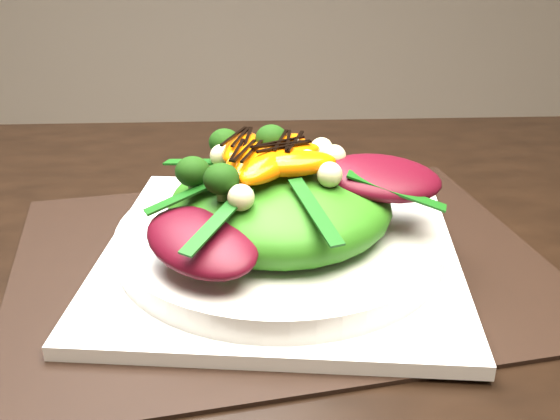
{
  "coord_description": "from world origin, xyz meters",
  "views": [
    {
      "loc": [
        -0.14,
        -0.43,
        1.03
      ],
      "look_at": [
        -0.12,
        0.06,
        0.8
      ],
      "focal_mm": 42.0,
      "sensor_mm": 36.0,
      "label": 1
    }
  ],
  "objects_px": {
    "plate_base": "(280,253)",
    "orange_segment": "(260,156)",
    "dining_table": "(430,316)",
    "lettuce_mound": "(280,206)",
    "placemat": "(280,261)",
    "salad_bowl": "(280,237)"
  },
  "relations": [
    {
      "from": "salad_bowl",
      "to": "lettuce_mound",
      "type": "height_order",
      "value": "lettuce_mound"
    },
    {
      "from": "salad_bowl",
      "to": "orange_segment",
      "type": "height_order",
      "value": "orange_segment"
    },
    {
      "from": "placemat",
      "to": "lettuce_mound",
      "type": "xyz_separation_m",
      "value": [
        0.0,
        -0.0,
        0.05
      ]
    },
    {
      "from": "placemat",
      "to": "lettuce_mound",
      "type": "relative_size",
      "value": 2.42
    },
    {
      "from": "plate_base",
      "to": "orange_segment",
      "type": "xyz_separation_m",
      "value": [
        -0.02,
        0.01,
        0.08
      ]
    },
    {
      "from": "placemat",
      "to": "lettuce_mound",
      "type": "bearing_deg",
      "value": -90.0
    },
    {
      "from": "dining_table",
      "to": "lettuce_mound",
      "type": "bearing_deg",
      "value": 154.57
    },
    {
      "from": "placemat",
      "to": "salad_bowl",
      "type": "xyz_separation_m",
      "value": [
        0.0,
        -0.0,
        0.02
      ]
    },
    {
      "from": "dining_table",
      "to": "lettuce_mound",
      "type": "relative_size",
      "value": 8.75
    },
    {
      "from": "dining_table",
      "to": "orange_segment",
      "type": "bearing_deg",
      "value": 153.65
    },
    {
      "from": "placemat",
      "to": "orange_segment",
      "type": "xyz_separation_m",
      "value": [
        -0.02,
        0.01,
        0.09
      ]
    },
    {
      "from": "salad_bowl",
      "to": "orange_segment",
      "type": "bearing_deg",
      "value": 147.31
    },
    {
      "from": "plate_base",
      "to": "orange_segment",
      "type": "relative_size",
      "value": 4.3
    },
    {
      "from": "orange_segment",
      "to": "lettuce_mound",
      "type": "bearing_deg",
      "value": -32.69
    },
    {
      "from": "plate_base",
      "to": "salad_bowl",
      "type": "bearing_deg",
      "value": 0.0
    },
    {
      "from": "salad_bowl",
      "to": "dining_table",
      "type": "bearing_deg",
      "value": -25.43
    },
    {
      "from": "dining_table",
      "to": "plate_base",
      "type": "relative_size",
      "value": 5.46
    },
    {
      "from": "lettuce_mound",
      "to": "orange_segment",
      "type": "bearing_deg",
      "value": 147.31
    },
    {
      "from": "dining_table",
      "to": "lettuce_mound",
      "type": "height_order",
      "value": "dining_table"
    },
    {
      "from": "salad_bowl",
      "to": "plate_base",
      "type": "bearing_deg",
      "value": 0.0
    },
    {
      "from": "dining_table",
      "to": "placemat",
      "type": "distance_m",
      "value": 0.13
    },
    {
      "from": "placemat",
      "to": "dining_table",
      "type": "bearing_deg",
      "value": -25.43
    }
  ]
}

